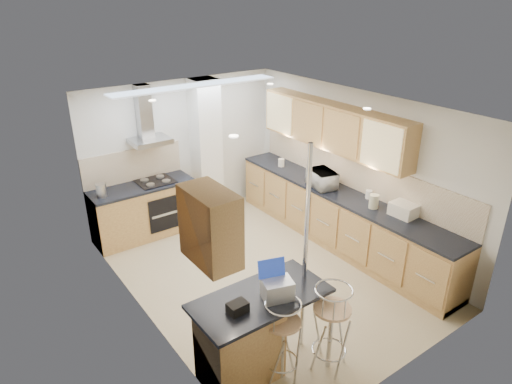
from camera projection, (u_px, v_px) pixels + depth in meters
ground at (264, 272)px, 6.79m from camera, size 4.80×4.80×0.00m
room_shell at (267, 164)px, 6.61m from camera, size 3.64×4.84×2.51m
right_counter at (338, 218)px, 7.40m from camera, size 0.63×4.40×0.92m
back_counter at (144, 210)px, 7.65m from camera, size 1.70×0.63×0.92m
peninsula at (261, 332)px, 4.92m from camera, size 1.47×0.72×0.94m
microwave at (322, 179)px, 7.35m from camera, size 0.44×0.56×0.28m
laptop at (277, 289)px, 4.67m from camera, size 0.36×0.31×0.21m
bag at (238, 308)px, 4.49m from camera, size 0.20×0.15×0.11m
bar_stool_near at (282, 341)px, 4.77m from camera, size 0.49×0.49×0.99m
bar_stool_end at (331, 329)px, 4.90m from camera, size 0.61×0.61×1.05m
jar_a at (334, 180)px, 7.46m from camera, size 0.13×0.13×0.16m
jar_b at (281, 163)px, 8.24m from camera, size 0.14×0.14×0.14m
jar_c at (374, 201)px, 6.66m from camera, size 0.19×0.19×0.21m
jar_d at (369, 194)px, 6.98m from camera, size 0.11×0.11×0.13m
bread_bin at (404, 210)px, 6.43m from camera, size 0.30×0.37×0.19m
kettle at (101, 190)px, 7.02m from camera, size 0.16×0.16×0.21m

